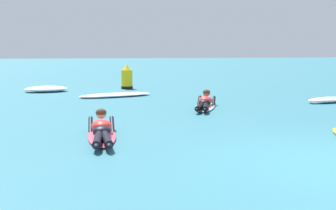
# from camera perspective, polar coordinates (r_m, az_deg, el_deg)

# --- Properties ---
(ground_plane) EXTENTS (120.00, 120.00, 0.00)m
(ground_plane) POSITION_cam_1_polar(r_m,az_deg,el_deg) (16.30, 2.56, 1.39)
(ground_plane) COLOR #2D6B7A
(surfer_near) EXTENTS (0.59, 2.74, 0.55)m
(surfer_near) POSITION_cam_1_polar(r_m,az_deg,el_deg) (8.53, -8.67, -3.34)
(surfer_near) COLOR #E54C66
(surfer_near) RESTS_ON ground
(surfer_far) EXTENTS (1.31, 2.61, 0.53)m
(surfer_far) POSITION_cam_1_polar(r_m,az_deg,el_deg) (12.61, 4.87, 0.20)
(surfer_far) COLOR silver
(surfer_far) RESTS_ON ground
(whitewater_front) EXTENTS (1.57, 0.85, 0.18)m
(whitewater_front) POSITION_cam_1_polar(r_m,az_deg,el_deg) (14.70, 20.15, 0.61)
(whitewater_front) COLOR white
(whitewater_front) RESTS_ON ground
(whitewater_mid_left) EXTENTS (1.82, 1.33, 0.23)m
(whitewater_mid_left) POSITION_cam_1_polar(r_m,az_deg,el_deg) (17.92, -15.63, 2.01)
(whitewater_mid_left) COLOR white
(whitewater_mid_left) RESTS_ON ground
(whitewater_mid_right) EXTENTS (2.77, 1.48, 0.14)m
(whitewater_mid_right) POSITION_cam_1_polar(r_m,az_deg,el_deg) (15.60, -6.89, 1.30)
(whitewater_mid_right) COLOR white
(whitewater_mid_right) RESTS_ON ground
(channel_marker_buoy) EXTENTS (0.50, 0.50, 1.04)m
(channel_marker_buoy) POSITION_cam_1_polar(r_m,az_deg,el_deg) (18.56, -5.39, 3.39)
(channel_marker_buoy) COLOR yellow
(channel_marker_buoy) RESTS_ON ground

